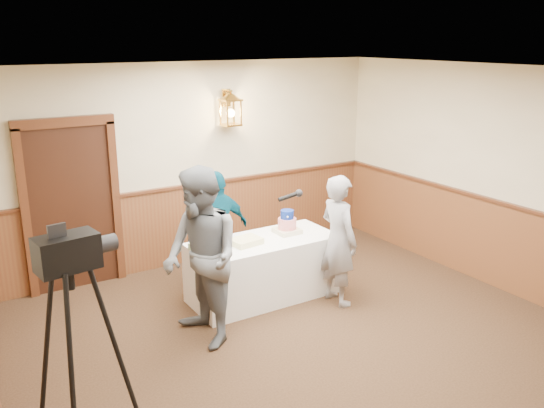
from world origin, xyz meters
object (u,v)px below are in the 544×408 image
(interviewer, at_px, (201,258))
(tv_camera_rig, at_px, (78,358))
(baker, at_px, (338,240))
(assistant_p, at_px, (218,231))
(display_table, at_px, (263,268))
(sheet_cake_yellow, at_px, (246,241))
(tiered_cake, at_px, (287,224))
(sheet_cake_green, at_px, (206,245))

(interviewer, height_order, tv_camera_rig, interviewer)
(baker, relative_size, tv_camera_rig, 0.90)
(assistant_p, height_order, tv_camera_rig, tv_camera_rig)
(display_table, relative_size, sheet_cake_yellow, 5.17)
(interviewer, relative_size, assistant_p, 1.22)
(sheet_cake_yellow, relative_size, assistant_p, 0.23)
(tiered_cake, distance_m, assistant_p, 0.87)
(tiered_cake, relative_size, sheet_cake_green, 0.92)
(interviewer, bearing_deg, tiered_cake, 111.70)
(sheet_cake_yellow, height_order, sheet_cake_green, sheet_cake_green)
(tv_camera_rig, bearing_deg, interviewer, 26.16)
(baker, bearing_deg, tiered_cake, 25.18)
(tiered_cake, distance_m, sheet_cake_green, 1.11)
(baker, bearing_deg, assistant_p, 42.41)
(display_table, relative_size, interviewer, 0.96)
(display_table, height_order, baker, baker)
(interviewer, bearing_deg, display_table, 116.38)
(sheet_cake_green, distance_m, baker, 1.57)
(sheet_cake_yellow, bearing_deg, baker, -30.93)
(tiered_cake, bearing_deg, sheet_cake_green, 177.94)
(display_table, height_order, tiered_cake, tiered_cake)
(tiered_cake, bearing_deg, assistant_p, 146.73)
(tiered_cake, xyz_separation_m, baker, (0.31, -0.65, -0.07))
(baker, distance_m, assistant_p, 1.52)
(baker, bearing_deg, sheet_cake_green, 63.91)
(baker, bearing_deg, tv_camera_rig, 107.18)
(display_table, height_order, sheet_cake_green, sheet_cake_green)
(sheet_cake_yellow, xyz_separation_m, tv_camera_rig, (-2.33, -1.58, 0.01))
(display_table, distance_m, tv_camera_rig, 3.08)
(tiered_cake, height_order, sheet_cake_green, tiered_cake)
(display_table, relative_size, sheet_cake_green, 5.62)
(interviewer, bearing_deg, sheet_cake_yellow, 122.10)
(interviewer, xyz_separation_m, baker, (1.78, 0.01, -0.15))
(assistant_p, bearing_deg, sheet_cake_yellow, 86.99)
(sheet_cake_yellow, relative_size, sheet_cake_green, 1.09)
(baker, bearing_deg, sheet_cake_yellow, 58.95)
(tiered_cake, bearing_deg, tv_camera_rig, -150.72)
(display_table, distance_m, assistant_p, 0.74)
(sheet_cake_green, bearing_deg, interviewer, -118.29)
(sheet_cake_yellow, xyz_separation_m, baker, (0.94, -0.56, 0.01))
(tiered_cake, height_order, assistant_p, assistant_p)
(tiered_cake, relative_size, interviewer, 0.16)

